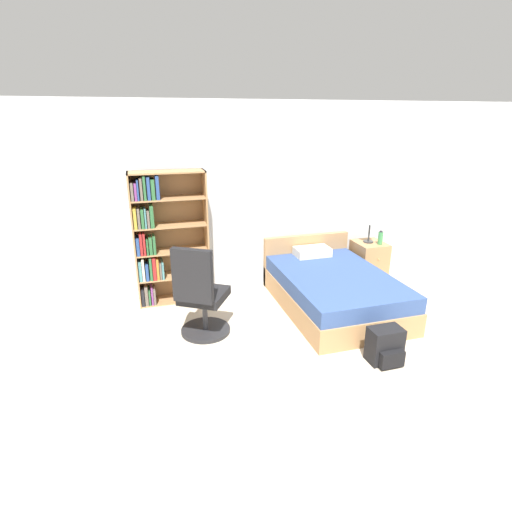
% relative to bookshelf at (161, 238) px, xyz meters
% --- Properties ---
extents(ground_plane, '(14.00, 14.00, 0.00)m').
position_rel_bookshelf_xyz_m(ground_plane, '(1.71, -2.98, -0.89)').
color(ground_plane, beige).
extents(wall_back, '(9.00, 0.06, 2.60)m').
position_rel_bookshelf_xyz_m(wall_back, '(1.71, 0.25, 0.41)').
color(wall_back, silver).
rests_on(wall_back, ground_plane).
extents(bookshelf, '(0.95, 0.33, 1.75)m').
position_rel_bookshelf_xyz_m(bookshelf, '(0.00, 0.00, 0.00)').
color(bookshelf, '#AD7F51').
rests_on(bookshelf, ground_plane).
extents(bed, '(1.31, 1.96, 0.74)m').
position_rel_bookshelf_xyz_m(bed, '(2.10, -0.78, -0.64)').
color(bed, '#AD7F51').
rests_on(bed, ground_plane).
extents(office_chair, '(0.69, 0.72, 1.11)m').
position_rel_bookshelf_xyz_m(office_chair, '(0.34, -1.07, -0.41)').
color(office_chair, '#232326').
rests_on(office_chair, ground_plane).
extents(nightstand, '(0.43, 0.50, 0.60)m').
position_rel_bookshelf_xyz_m(nightstand, '(3.04, -0.13, -0.59)').
color(nightstand, '#AD7F51').
rests_on(nightstand, ground_plane).
extents(table_lamp, '(0.21, 0.21, 0.49)m').
position_rel_bookshelf_xyz_m(table_lamp, '(3.01, -0.11, 0.08)').
color(table_lamp, '#333333').
rests_on(table_lamp, nightstand).
extents(water_bottle, '(0.07, 0.07, 0.21)m').
position_rel_bookshelf_xyz_m(water_bottle, '(3.12, -0.25, -0.19)').
color(water_bottle, '#3F8C4C').
rests_on(water_bottle, nightstand).
extents(backpack_black, '(0.34, 0.29, 0.37)m').
position_rel_bookshelf_xyz_m(backpack_black, '(2.05, -2.10, -0.72)').
color(backpack_black, black).
rests_on(backpack_black, ground_plane).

